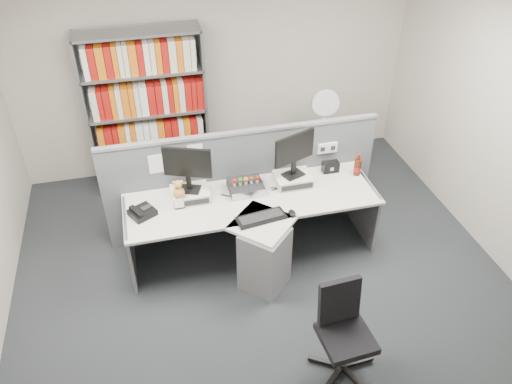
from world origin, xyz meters
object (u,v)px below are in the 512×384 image
object	(u,v)px
desk_phone	(142,212)
cola_bottle	(357,167)
desk	(257,232)
filing_cabinet	(321,155)
speaker	(330,167)
mouse	(292,213)
monitor_right	(294,152)
desktop_pc	(246,187)
keyboard	(261,218)
office_chair	(343,328)
desk_fan	(325,106)
monitor_left	(187,166)
desk_calendar	(179,203)
shelving_unit	(148,114)

from	to	relation	value
desk_phone	cola_bottle	size ratio (longest dim) A/B	1.16
desk	filing_cabinet	bearing A→B (deg)	49.39
desk	speaker	xyz separation A→B (m)	(0.95, 0.50, 0.32)
mouse	cola_bottle	size ratio (longest dim) A/B	0.42
desk	cola_bottle	bearing A→B (deg)	16.91
monitor_right	desktop_pc	distance (m)	0.62
keyboard	office_chair	size ratio (longest dim) A/B	0.58
desk_phone	speaker	bearing A→B (deg)	7.70
desk	desk_fan	distance (m)	1.94
desk_phone	desk_fan	world-z (taller)	desk_fan
monitor_right	filing_cabinet	bearing A→B (deg)	54.96
monitor_left	desk_phone	world-z (taller)	monitor_left
monitor_right	keyboard	world-z (taller)	monitor_right
desk	speaker	world-z (taller)	speaker
desk	cola_bottle	world-z (taller)	cola_bottle
mouse	desk_phone	bearing A→B (deg)	166.14
desktop_pc	filing_cabinet	bearing A→B (deg)	39.79
keyboard	cola_bottle	size ratio (longest dim) A/B	1.95
speaker	cola_bottle	size ratio (longest dim) A/B	0.69
desk_calendar	speaker	distance (m)	1.71
desktop_pc	keyboard	size ratio (longest dim) A/B	0.70
keyboard	speaker	bearing A→B (deg)	33.23
desktop_pc	shelving_unit	size ratio (longest dim) A/B	0.18
desktop_pc	filing_cabinet	xyz separation A→B (m)	(1.23, 1.03, -0.42)
desk_calendar	cola_bottle	bearing A→B (deg)	3.34
shelving_unit	desk	bearing A→B (deg)	-64.04
mouse	cola_bottle	distance (m)	1.03
monitor_right	keyboard	distance (m)	0.79
monitor_right	desk_calendar	bearing A→B (deg)	-174.00
monitor_right	mouse	xyz separation A→B (m)	(-0.17, -0.52, -0.37)
desk	cola_bottle	xyz separation A→B (m)	(1.21, 0.37, 0.36)
monitor_left	desk_phone	size ratio (longest dim) A/B	1.64
monitor_right	office_chair	bearing A→B (deg)	-93.34
keyboard	mouse	xyz separation A→B (m)	(0.31, -0.01, 0.01)
desk_fan	office_chair	xyz separation A→B (m)	(-0.81, -2.77, -0.59)
monitor_left	keyboard	size ratio (longest dim) A/B	0.97
monitor_left	monitor_right	xyz separation A→B (m)	(1.10, 0.00, 0.00)
desk_calendar	filing_cabinet	distance (m)	2.29
desk_phone	desk_calendar	xyz separation A→B (m)	(0.37, 0.04, 0.02)
office_chair	speaker	bearing A→B (deg)	73.03
desk	monitor_left	xyz separation A→B (m)	(-0.61, 0.38, 0.66)
mouse	keyboard	bearing A→B (deg)	178.01
monitor_left	keyboard	xyz separation A→B (m)	(0.62, -0.51, -0.38)
monitor_left	desk	bearing A→B (deg)	-32.10
desk_fan	speaker	bearing A→B (deg)	-105.26
monitor_left	shelving_unit	size ratio (longest dim) A/B	0.25
desktop_pc	mouse	bearing A→B (deg)	-55.51
speaker	cola_bottle	bearing A→B (deg)	-26.42
desk	office_chair	distance (m)	1.42
speaker	filing_cabinet	xyz separation A→B (m)	(0.25, 0.90, -0.43)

